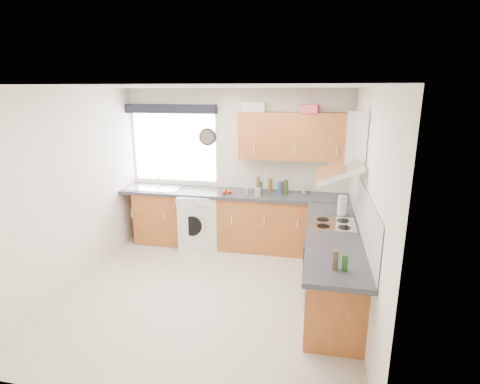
% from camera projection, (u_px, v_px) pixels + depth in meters
% --- Properties ---
extents(ground_plane, '(3.60, 3.60, 0.00)m').
position_uv_depth(ground_plane, '(207.00, 292.00, 4.72)').
color(ground_plane, beige).
extents(ceiling, '(3.60, 3.60, 0.02)m').
position_uv_depth(ceiling, '(202.00, 87.00, 4.07)').
color(ceiling, white).
rests_on(ceiling, wall_back).
extents(wall_back, '(3.60, 0.02, 2.50)m').
position_uv_depth(wall_back, '(236.00, 167.00, 6.10)').
color(wall_back, silver).
rests_on(wall_back, ground_plane).
extents(wall_front, '(3.60, 0.02, 2.50)m').
position_uv_depth(wall_front, '(134.00, 265.00, 2.69)').
color(wall_front, silver).
rests_on(wall_front, ground_plane).
extents(wall_left, '(0.02, 3.60, 2.50)m').
position_uv_depth(wall_left, '(68.00, 189.00, 4.74)').
color(wall_left, silver).
rests_on(wall_left, ground_plane).
extents(wall_right, '(0.02, 3.60, 2.50)m').
position_uv_depth(wall_right, '(365.00, 206.00, 4.05)').
color(wall_right, silver).
rests_on(wall_right, ground_plane).
extents(window, '(1.40, 0.02, 1.10)m').
position_uv_depth(window, '(174.00, 147.00, 6.21)').
color(window, silver).
rests_on(window, wall_back).
extents(window_blind, '(1.50, 0.18, 0.14)m').
position_uv_depth(window_blind, '(171.00, 109.00, 5.96)').
color(window_blind, black).
rests_on(window_blind, wall_back).
extents(splashback, '(0.01, 3.00, 0.54)m').
position_uv_depth(splashback, '(360.00, 204.00, 4.36)').
color(splashback, white).
rests_on(splashback, wall_right).
extents(base_cab_back, '(3.00, 0.58, 0.86)m').
position_uv_depth(base_cab_back, '(227.00, 220.00, 6.06)').
color(base_cab_back, brown).
rests_on(base_cab_back, ground_plane).
extents(base_cab_corner, '(0.60, 0.60, 0.86)m').
position_uv_depth(base_cab_corner, '(328.00, 227.00, 5.74)').
color(base_cab_corner, brown).
rests_on(base_cab_corner, ground_plane).
extents(base_cab_right, '(0.58, 2.10, 0.86)m').
position_uv_depth(base_cab_right, '(332.00, 267.00, 4.46)').
color(base_cab_right, brown).
rests_on(base_cab_right, ground_plane).
extents(worktop_back, '(3.60, 0.62, 0.05)m').
position_uv_depth(worktop_back, '(233.00, 194.00, 5.91)').
color(worktop_back, '#28282C').
rests_on(worktop_back, base_cab_back).
extents(worktop_right, '(0.62, 2.42, 0.05)m').
position_uv_depth(worktop_right, '(334.00, 236.00, 4.20)').
color(worktop_right, '#28282C').
rests_on(worktop_right, base_cab_right).
extents(sink, '(0.84, 0.46, 0.10)m').
position_uv_depth(sink, '(154.00, 186.00, 6.14)').
color(sink, silver).
rests_on(sink, worktop_back).
extents(oven, '(0.56, 0.58, 0.85)m').
position_uv_depth(oven, '(330.00, 261.00, 4.61)').
color(oven, black).
rests_on(oven, ground_plane).
extents(hob_plate, '(0.52, 0.52, 0.01)m').
position_uv_depth(hob_plate, '(333.00, 224.00, 4.48)').
color(hob_plate, silver).
rests_on(hob_plate, worktop_right).
extents(extractor_hood, '(0.52, 0.78, 0.66)m').
position_uv_depth(extractor_hood, '(347.00, 154.00, 4.24)').
color(extractor_hood, silver).
rests_on(extractor_hood, wall_right).
extents(upper_cabinets, '(1.70, 0.35, 0.70)m').
position_uv_depth(upper_cabinets, '(296.00, 136.00, 5.61)').
color(upper_cabinets, brown).
rests_on(upper_cabinets, wall_back).
extents(washing_machine, '(0.73, 0.72, 0.88)m').
position_uv_depth(washing_machine, '(198.00, 220.00, 6.06)').
color(washing_machine, silver).
rests_on(washing_machine, ground_plane).
extents(wall_clock, '(0.28, 0.04, 0.28)m').
position_uv_depth(wall_clock, '(207.00, 137.00, 6.02)').
color(wall_clock, black).
rests_on(wall_clock, wall_back).
extents(casserole, '(0.36, 0.27, 0.15)m').
position_uv_depth(casserole, '(254.00, 107.00, 5.71)').
color(casserole, silver).
rests_on(casserole, upper_cabinets).
extents(storage_box, '(0.29, 0.25, 0.12)m').
position_uv_depth(storage_box, '(309.00, 109.00, 5.37)').
color(storage_box, '#C33541').
rests_on(storage_box, upper_cabinets).
extents(utensil_pot, '(0.11, 0.11, 0.13)m').
position_uv_depth(utensil_pot, '(258.00, 192.00, 5.66)').
color(utensil_pot, gray).
rests_on(utensil_pot, worktop_back).
extents(kitchen_roll, '(0.13, 0.13, 0.25)m').
position_uv_depth(kitchen_roll, '(342.00, 205.00, 4.80)').
color(kitchen_roll, silver).
rests_on(kitchen_roll, worktop_right).
extents(tomato_cluster, '(0.16, 0.16, 0.07)m').
position_uv_depth(tomato_cluster, '(226.00, 192.00, 5.80)').
color(tomato_cluster, red).
rests_on(tomato_cluster, worktop_back).
extents(jar_0, '(0.05, 0.05, 0.22)m').
position_uv_depth(jar_0, '(304.00, 186.00, 5.82)').
color(jar_0, '#AFA695').
rests_on(jar_0, worktop_back).
extents(jar_1, '(0.07, 0.07, 0.20)m').
position_uv_depth(jar_1, '(270.00, 185.00, 5.95)').
color(jar_1, brown).
rests_on(jar_1, worktop_back).
extents(jar_2, '(0.07, 0.07, 0.18)m').
position_uv_depth(jar_2, '(280.00, 188.00, 5.79)').
color(jar_2, navy).
rests_on(jar_2, worktop_back).
extents(jar_3, '(0.07, 0.07, 0.23)m').
position_uv_depth(jar_3, '(286.00, 187.00, 5.75)').
color(jar_3, '#204418').
rests_on(jar_3, worktop_back).
extents(jar_4, '(0.07, 0.07, 0.22)m').
position_uv_depth(jar_4, '(260.00, 188.00, 5.70)').
color(jar_4, '#1D5123').
rests_on(jar_4, worktop_back).
extents(jar_5, '(0.06, 0.06, 0.20)m').
position_uv_depth(jar_5, '(283.00, 188.00, 5.76)').
color(jar_5, '#46191A').
rests_on(jar_5, worktop_back).
extents(jar_6, '(0.07, 0.07, 0.25)m').
position_uv_depth(jar_6, '(258.00, 185.00, 5.84)').
color(jar_6, brown).
rests_on(jar_6, worktop_back).
extents(jar_7, '(0.05, 0.05, 0.12)m').
position_uv_depth(jar_7, '(247.00, 192.00, 5.70)').
color(jar_7, olive).
rests_on(jar_7, worktop_back).
extents(bottle_0, '(0.05, 0.05, 0.15)m').
position_uv_depth(bottle_0, '(345.00, 263.00, 3.32)').
color(bottle_0, '#1B4719').
rests_on(bottle_0, worktop_right).
extents(bottle_1, '(0.05, 0.05, 0.18)m').
position_uv_depth(bottle_1, '(335.00, 260.00, 3.34)').
color(bottle_1, '#403424').
rests_on(bottle_1, worktop_right).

